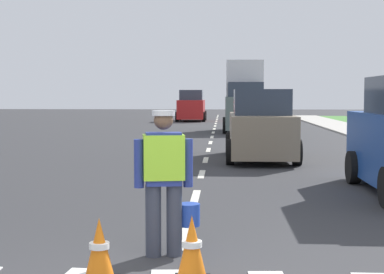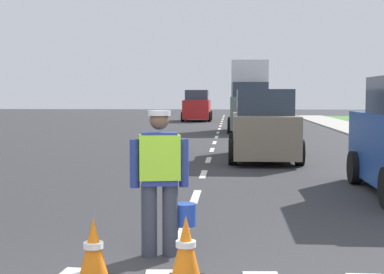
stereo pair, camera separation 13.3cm
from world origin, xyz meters
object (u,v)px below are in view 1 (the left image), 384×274
road_worker (166,175)px  traffic_cone_near (99,250)px  delivery_truck (244,99)px  car_oncoming_third (191,107)px  traffic_cone_far (192,249)px  car_outgoing_ahead (261,127)px

road_worker → traffic_cone_near: size_ratio=2.60×
delivery_truck → car_oncoming_third: size_ratio=1.15×
traffic_cone_far → delivery_truck: 23.86m
car_oncoming_third → traffic_cone_far: bearing=-86.8°
traffic_cone_far → traffic_cone_near: bearing=-175.7°
traffic_cone_near → car_oncoming_third: 35.54m
traffic_cone_far → car_oncoming_third: bearing=93.2°
traffic_cone_near → delivery_truck: bearing=84.6°
car_oncoming_third → road_worker: bearing=-87.3°
car_outgoing_ahead → traffic_cone_near: bearing=-101.5°
traffic_cone_near → delivery_truck: delivery_truck is taller
traffic_cone_far → car_outgoing_ahead: 11.16m
delivery_truck → car_oncoming_third: 12.12m
traffic_cone_far → car_oncoming_third: (-1.95, 35.44, 0.68)m
traffic_cone_far → delivery_truck: (1.34, 23.79, 1.28)m
road_worker → delivery_truck: size_ratio=0.36×
traffic_cone_near → delivery_truck: size_ratio=0.14×
road_worker → traffic_cone_far: road_worker is taller
traffic_cone_near → traffic_cone_far: 0.91m
car_outgoing_ahead → car_oncoming_third: (-3.31, 24.39, 0.08)m
road_worker → car_outgoing_ahead: size_ratio=0.39×
road_worker → car_outgoing_ahead: bearing=80.5°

